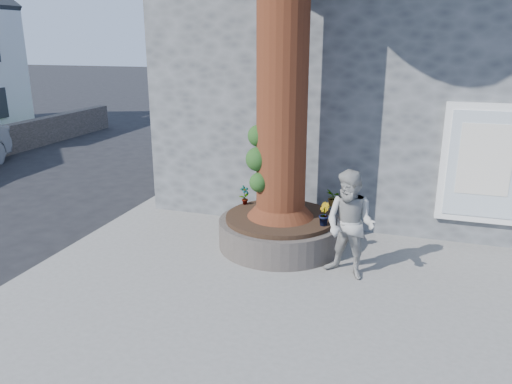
% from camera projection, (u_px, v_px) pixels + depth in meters
% --- Properties ---
extents(ground, '(120.00, 120.00, 0.00)m').
position_uv_depth(ground, '(198.00, 294.00, 7.93)').
color(ground, black).
rests_on(ground, ground).
extents(pavement, '(9.00, 8.00, 0.12)m').
position_uv_depth(pavement, '(305.00, 276.00, 8.38)').
color(pavement, slate).
rests_on(pavement, ground).
extents(yellow_line, '(0.10, 30.00, 0.01)m').
position_uv_depth(yellow_line, '(76.00, 246.00, 9.73)').
color(yellow_line, yellow).
rests_on(yellow_line, ground).
extents(stone_shop, '(10.30, 8.30, 6.30)m').
position_uv_depth(stone_shop, '(398.00, 68.00, 12.82)').
color(stone_shop, '#4B4E50').
rests_on(stone_shop, ground).
extents(planter, '(2.30, 2.30, 0.60)m').
position_uv_depth(planter, '(280.00, 231.00, 9.39)').
color(planter, black).
rests_on(planter, pavement).
extents(man, '(0.75, 0.52, 1.98)m').
position_uv_depth(man, '(265.00, 175.00, 10.60)').
color(man, '#132035').
rests_on(man, pavement).
extents(woman, '(1.04, 0.93, 1.79)m').
position_uv_depth(woman, '(350.00, 225.00, 8.01)').
color(woman, '#9D9B96').
rests_on(woman, pavement).
extents(shopping_bag, '(0.22, 0.15, 0.28)m').
position_uv_depth(shopping_bag, '(271.00, 215.00, 10.68)').
color(shopping_bag, white).
rests_on(shopping_bag, pavement).
extents(plant_a, '(0.23, 0.25, 0.39)m').
position_uv_depth(plant_a, '(245.00, 195.00, 9.88)').
color(plant_a, gray).
rests_on(plant_a, planter).
extents(plant_b, '(0.29, 0.29, 0.41)m').
position_uv_depth(plant_b, '(324.00, 214.00, 8.78)').
color(plant_b, gray).
rests_on(plant_b, planter).
extents(plant_c, '(0.19, 0.19, 0.32)m').
position_uv_depth(plant_c, '(284.00, 194.00, 10.08)').
color(plant_c, gray).
rests_on(plant_c, planter).
extents(plant_d, '(0.37, 0.39, 0.34)m').
position_uv_depth(plant_d, '(334.00, 198.00, 9.78)').
color(plant_d, gray).
rests_on(plant_d, planter).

